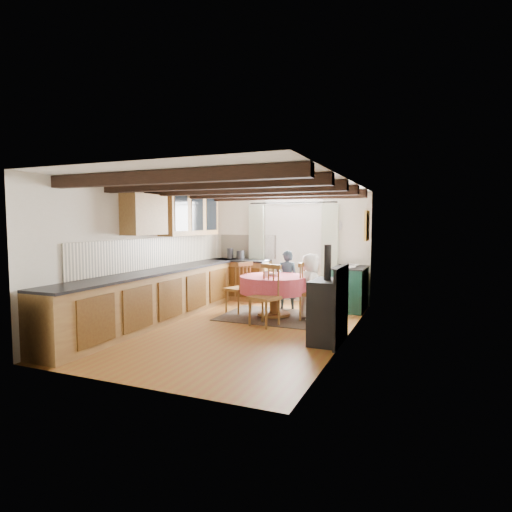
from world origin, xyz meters
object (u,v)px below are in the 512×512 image
at_px(aga_range, 350,288).
at_px(child_right, 310,286).
at_px(cast_iron_stove, 327,294).
at_px(child_far, 287,280).
at_px(cup, 266,274).
at_px(chair_near, 264,295).
at_px(chair_right, 313,291).
at_px(dining_table, 274,296).
at_px(chair_left, 238,287).

distance_m(aga_range, child_right, 1.21).
xyz_separation_m(aga_range, cast_iron_stove, (0.11, -2.48, 0.27)).
xyz_separation_m(child_far, cup, (-0.10, -0.89, 0.22)).
relative_size(aga_range, child_far, 0.81).
xyz_separation_m(chair_near, cup, (-0.19, 0.60, 0.29)).
relative_size(chair_right, child_right, 0.88).
bearing_deg(aga_range, chair_right, -111.25).
xyz_separation_m(dining_table, child_right, (0.68, 0.08, 0.22)).
bearing_deg(cast_iron_stove, child_right, 114.36).
bearing_deg(cast_iron_stove, dining_table, 134.82).
bearing_deg(chair_left, dining_table, 102.16).
height_order(chair_right, child_right, child_right).
relative_size(dining_table, aga_range, 1.31).
height_order(chair_left, chair_right, chair_right).
distance_m(dining_table, child_right, 0.71).
bearing_deg(aga_range, child_far, -161.89).
xyz_separation_m(dining_table, aga_range, (1.20, 1.16, 0.06)).
distance_m(cast_iron_stove, cup, 1.85).
bearing_deg(chair_right, cast_iron_stove, -152.88).
bearing_deg(aga_range, cup, -135.33).
xyz_separation_m(chair_near, child_right, (0.59, 0.80, 0.08)).
height_order(chair_right, aga_range, chair_right).
bearing_deg(aga_range, chair_near, -120.42).
bearing_deg(chair_near, child_right, 72.06).
xyz_separation_m(dining_table, chair_left, (-0.77, 0.09, 0.12)).
height_order(chair_right, child_far, child_far).
bearing_deg(cast_iron_stove, chair_right, 113.15).
height_order(chair_near, child_far, child_far).
height_order(cast_iron_stove, child_far, cast_iron_stove).
relative_size(chair_right, cup, 9.62).
distance_m(chair_left, child_far, 1.04).
distance_m(child_far, cup, 0.93).
bearing_deg(child_far, dining_table, 70.55).
bearing_deg(cup, chair_right, 8.20).
bearing_deg(dining_table, aga_range, 44.21).
relative_size(chair_near, chair_right, 1.00).
xyz_separation_m(chair_near, chair_right, (0.66, 0.72, 0.00)).
relative_size(chair_left, chair_right, 0.96).
xyz_separation_m(cast_iron_stove, cup, (-1.41, 1.19, 0.10)).
height_order(chair_left, cup, chair_left).
height_order(chair_near, cast_iron_stove, cast_iron_stove).
xyz_separation_m(chair_left, cup, (0.67, -0.21, 0.32)).
bearing_deg(child_far, chair_near, 73.91).
height_order(chair_left, child_right, child_right).
bearing_deg(chair_right, child_right, 44.95).
bearing_deg(aga_range, chair_left, -151.32).
bearing_deg(dining_table, cup, -130.54).
bearing_deg(chair_right, chair_near, 141.78).
bearing_deg(chair_left, aga_range, 137.23).
bearing_deg(chair_near, dining_table, 115.19).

